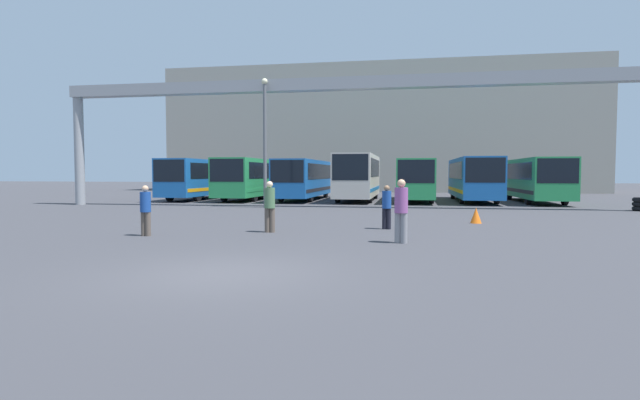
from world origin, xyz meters
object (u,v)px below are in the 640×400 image
at_px(bus_slot_5, 473,177).
at_px(bus_slot_4, 415,178).
at_px(bus_slot_1, 252,176).
at_px(pedestrian_near_right, 401,209).
at_px(pedestrian_mid_left, 387,206).
at_px(pedestrian_near_center, 146,209).
at_px(bus_slot_0, 199,177).
at_px(bus_slot_6, 535,177).
at_px(bus_slot_2, 305,177).
at_px(traffic_cone, 476,215).
at_px(pedestrian_far_center, 270,205).
at_px(lamp_post, 265,137).
at_px(bus_slot_3, 358,175).

bearing_deg(bus_slot_5, bus_slot_4, -174.28).
relative_size(bus_slot_1, bus_slot_4, 1.03).
height_order(pedestrian_near_right, pedestrian_mid_left, pedestrian_near_right).
bearing_deg(bus_slot_4, pedestrian_near_center, -111.61).
bearing_deg(bus_slot_0, bus_slot_4, 1.43).
bearing_deg(bus_slot_6, bus_slot_2, 178.74).
relative_size(pedestrian_near_center, traffic_cone, 2.60).
bearing_deg(pedestrian_far_center, lamp_post, 99.37).
distance_m(pedestrian_near_center, traffic_cone, 12.63).
bearing_deg(pedestrian_mid_left, pedestrian_near_right, 103.38).
bearing_deg(bus_slot_5, pedestrian_near_right, -101.83).
xyz_separation_m(pedestrian_near_right, lamp_post, (-8.07, 13.63, 3.13)).
distance_m(bus_slot_4, bus_slot_5, 4.15).
bearing_deg(bus_slot_1, bus_slot_2, 2.85).
relative_size(pedestrian_mid_left, pedestrian_near_center, 0.97).
height_order(pedestrian_far_center, pedestrian_mid_left, pedestrian_far_center).
xyz_separation_m(bus_slot_0, bus_slot_5, (20.64, 0.83, 0.02)).
relative_size(bus_slot_0, pedestrian_near_right, 5.43).
xyz_separation_m(bus_slot_0, bus_slot_1, (4.13, 0.58, 0.02)).
distance_m(pedestrian_mid_left, lamp_post, 12.96).
distance_m(bus_slot_5, traffic_cone, 16.68).
xyz_separation_m(bus_slot_4, bus_slot_5, (4.13, 0.41, 0.06)).
bearing_deg(traffic_cone, bus_slot_5, 83.48).
relative_size(bus_slot_0, pedestrian_mid_left, 6.32).
xyz_separation_m(bus_slot_0, lamp_post, (7.78, -8.42, 2.36)).
relative_size(pedestrian_mid_left, traffic_cone, 2.53).
xyz_separation_m(bus_slot_5, pedestrian_near_center, (-12.93, -22.63, -0.91)).
bearing_deg(lamp_post, bus_slot_2, 87.07).
bearing_deg(pedestrian_near_right, bus_slot_3, 117.00).
bearing_deg(bus_slot_6, bus_slot_5, 174.47).
relative_size(bus_slot_5, pedestrian_near_center, 7.17).
relative_size(pedestrian_mid_left, lamp_post, 0.21).
distance_m(bus_slot_2, bus_slot_5, 12.38).
bearing_deg(pedestrian_near_right, pedestrian_near_center, -163.57).
relative_size(bus_slot_6, pedestrian_far_center, 6.22).
bearing_deg(pedestrian_far_center, pedestrian_near_center, -163.60).
xyz_separation_m(bus_slot_6, pedestrian_near_right, (-8.92, -22.47, -0.76)).
distance_m(bus_slot_6, pedestrian_near_center, 28.03).
bearing_deg(pedestrian_near_right, bus_slot_1, 135.53).
bearing_deg(pedestrian_near_center, bus_slot_3, 82.01).
distance_m(bus_slot_4, lamp_post, 12.64).
bearing_deg(bus_slot_6, pedestrian_near_right, -111.65).
bearing_deg(bus_slot_1, bus_slot_4, -0.80).
xyz_separation_m(pedestrian_mid_left, lamp_post, (-7.50, 10.06, 3.27)).
distance_m(bus_slot_2, pedestrian_mid_left, 20.52).
height_order(bus_slot_2, pedestrian_near_center, bus_slot_2).
relative_size(bus_slot_4, pedestrian_near_center, 6.66).
xyz_separation_m(bus_slot_3, bus_slot_5, (8.26, 0.63, -0.15)).
bearing_deg(bus_slot_1, bus_slot_5, 0.84).
bearing_deg(pedestrian_mid_left, bus_slot_2, -65.61).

